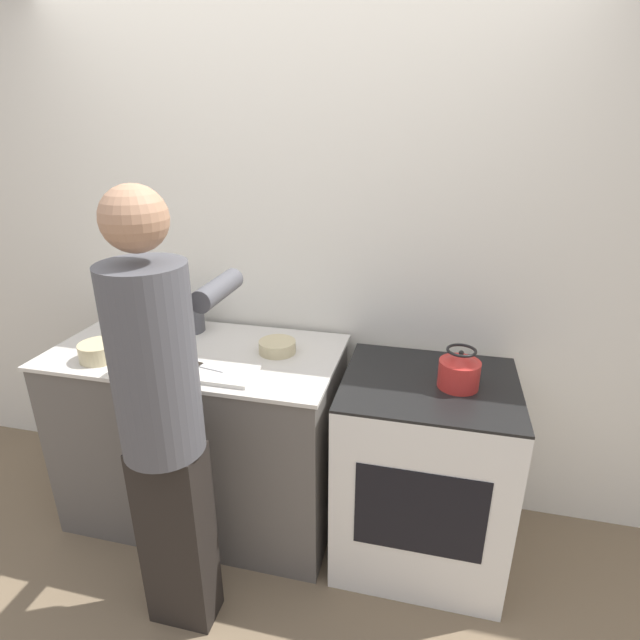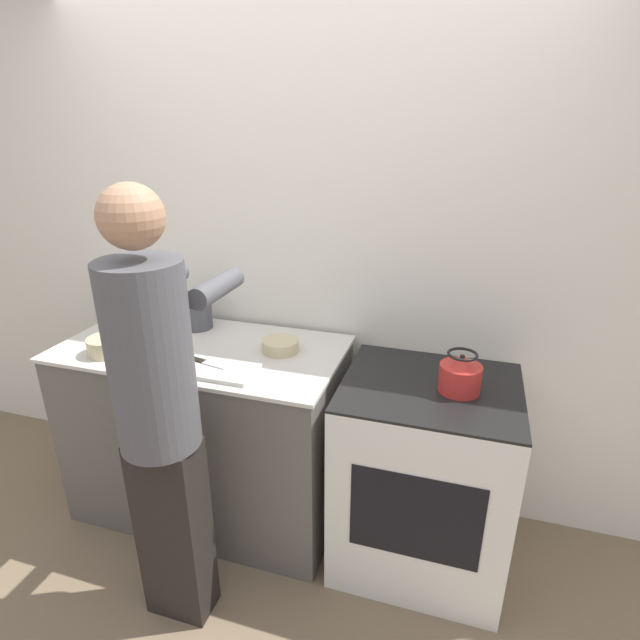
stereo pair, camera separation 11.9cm
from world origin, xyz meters
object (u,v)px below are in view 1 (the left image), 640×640
object	(u,v)px
person	(162,412)
bowl_prep	(99,351)
cutting_board	(215,373)
knife	(205,366)
kettle	(459,371)
oven	(422,471)
canister_jar	(189,317)

from	to	relation	value
person	bowl_prep	xyz separation A→B (m)	(-0.54, 0.39, -0.00)
cutting_board	knife	xyz separation A→B (m)	(-0.06, 0.03, 0.01)
kettle	bowl_prep	world-z (taller)	kettle
oven	bowl_prep	bearing A→B (deg)	-173.20
cutting_board	knife	size ratio (longest dim) A/B	1.75
cutting_board	knife	distance (m)	0.06
kettle	oven	bearing A→B (deg)	173.98
canister_jar	knife	bearing A→B (deg)	-54.99
oven	knife	size ratio (longest dim) A/B	4.60
cutting_board	bowl_prep	distance (m)	0.57
person	bowl_prep	size ratio (longest dim) A/B	10.02
person	kettle	size ratio (longest dim) A/B	10.35
oven	bowl_prep	size ratio (longest dim) A/B	5.18
cutting_board	knife	world-z (taller)	knife
bowl_prep	canister_jar	size ratio (longest dim) A/B	1.07
oven	cutting_board	world-z (taller)	cutting_board
cutting_board	kettle	xyz separation A→B (m)	(1.01, 0.18, 0.04)
knife	bowl_prep	bearing A→B (deg)	-167.32
cutting_board	canister_jar	distance (m)	0.54
canister_jar	cutting_board	bearing A→B (deg)	-51.60
oven	bowl_prep	world-z (taller)	bowl_prep
person	kettle	xyz separation A→B (m)	(1.03, 0.56, 0.01)
kettle	person	bearing A→B (deg)	-151.75
cutting_board	knife	bearing A→B (deg)	155.09
oven	knife	xyz separation A→B (m)	(-0.95, -0.16, 0.50)
cutting_board	kettle	world-z (taller)	kettle
oven	person	distance (m)	1.20
knife	bowl_prep	size ratio (longest dim) A/B	1.13
oven	bowl_prep	xyz separation A→B (m)	(-1.47, -0.17, 0.52)
kettle	canister_jar	xyz separation A→B (m)	(-1.34, 0.24, 0.02)
knife	bowl_prep	world-z (taller)	bowl_prep
person	canister_jar	size ratio (longest dim) A/B	10.73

